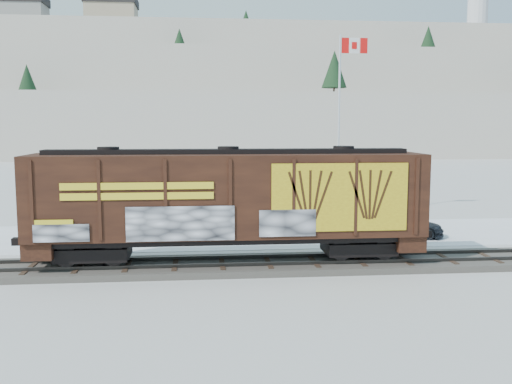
{
  "coord_description": "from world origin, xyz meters",
  "views": [
    {
      "loc": [
        -4.86,
        -24.13,
        6.2
      ],
      "look_at": [
        -2.23,
        3.0,
        2.98
      ],
      "focal_mm": 40.0,
      "sensor_mm": 36.0,
      "label": 1
    }
  ],
  "objects": [
    {
      "name": "flagpole",
      "position": [
        4.46,
        13.47,
        4.51
      ],
      "size": [
        2.3,
        0.9,
        12.09
      ],
      "color": "silver",
      "rests_on": "ground"
    },
    {
      "name": "car_white",
      "position": [
        0.33,
        7.28,
        0.89
      ],
      "size": [
        5.38,
        2.36,
        1.72
      ],
      "primitive_type": "imported",
      "rotation": [
        0.0,
        0.0,
        1.68
      ],
      "color": "silver",
      "rests_on": "parking_strip"
    },
    {
      "name": "hopper_railcar",
      "position": [
        -3.7,
        -0.01,
        3.05
      ],
      "size": [
        16.59,
        3.06,
        4.75
      ],
      "color": "black",
      "rests_on": "rail_track"
    },
    {
      "name": "rail_track",
      "position": [
        0.0,
        0.0,
        0.15
      ],
      "size": [
        50.0,
        3.4,
        0.43
      ],
      "color": "#59544C",
      "rests_on": "ground"
    },
    {
      "name": "parking_strip",
      "position": [
        0.0,
        7.5,
        0.01
      ],
      "size": [
        40.0,
        8.0,
        0.03
      ],
      "primitive_type": "cube",
      "color": "white",
      "rests_on": "ground"
    },
    {
      "name": "car_silver",
      "position": [
        -8.94,
        7.99,
        0.87
      ],
      "size": [
        4.96,
        2.02,
        1.69
      ],
      "primitive_type": "imported",
      "rotation": [
        0.0,
        0.0,
        1.56
      ],
      "color": "#9FA1A5",
      "rests_on": "parking_strip"
    },
    {
      "name": "ground",
      "position": [
        0.0,
        0.0,
        0.0
      ],
      "size": [
        500.0,
        500.0,
        0.0
      ],
      "primitive_type": "plane",
      "color": "white",
      "rests_on": "ground"
    },
    {
      "name": "hillside",
      "position": [
        -0.05,
        139.79,
        14.37
      ],
      "size": [
        360.0,
        110.0,
        93.0
      ],
      "color": "white",
      "rests_on": "ground"
    },
    {
      "name": "car_dark",
      "position": [
        6.22,
        6.22,
        0.69
      ],
      "size": [
        4.89,
        3.34,
        1.32
      ],
      "primitive_type": "imported",
      "rotation": [
        0.0,
        0.0,
        1.21
      ],
      "color": "black",
      "rests_on": "parking_strip"
    }
  ]
}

